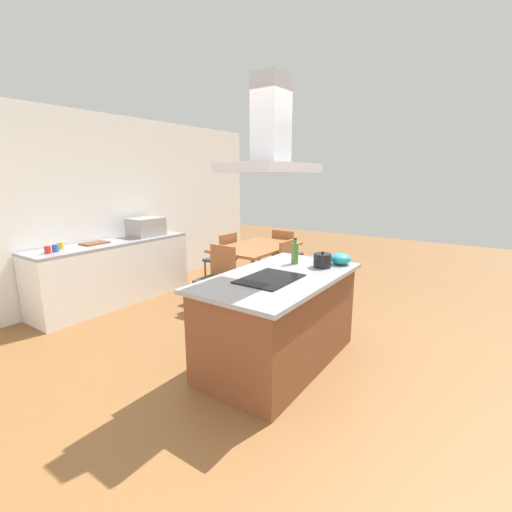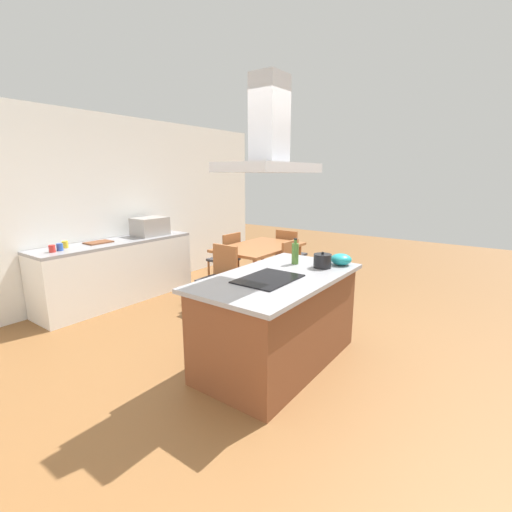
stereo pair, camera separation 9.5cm
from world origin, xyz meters
name	(u,v)px [view 2 (the right image)]	position (x,y,z in m)	size (l,w,h in m)	color
ground	(176,325)	(0.00, 1.50, 0.00)	(16.00, 16.00, 0.00)	brown
wall_back	(90,209)	(0.00, 3.25, 1.35)	(7.20, 0.10, 2.70)	white
kitchen_island	(278,319)	(0.00, 0.00, 0.45)	(1.77, 0.99, 0.90)	brown
cooktop	(268,279)	(-0.18, 0.00, 0.91)	(0.60, 0.44, 0.01)	black
tea_kettle	(322,261)	(0.50, -0.21, 0.97)	(0.23, 0.18, 0.17)	black
olive_oil_bottle	(295,253)	(0.47, 0.10, 1.02)	(0.07, 0.07, 0.28)	#47722D
mixing_bowl	(341,259)	(0.72, -0.32, 0.96)	(0.22, 0.22, 0.12)	teal
back_counter	(118,271)	(0.13, 2.88, 0.45)	(2.30, 0.62, 0.90)	silver
countertop_microwave	(150,226)	(0.75, 2.88, 1.04)	(0.50, 0.38, 0.28)	#9E9993
coffee_mug_red	(52,249)	(-0.78, 2.81, 0.95)	(0.08, 0.08, 0.09)	red
coffee_mug_blue	(60,247)	(-0.67, 2.84, 0.95)	(0.08, 0.08, 0.09)	#2D56B2
coffee_mug_yellow	(65,244)	(-0.55, 2.96, 0.95)	(0.08, 0.08, 0.09)	gold
cutting_board	(99,242)	(-0.10, 2.93, 0.91)	(0.34, 0.24, 0.02)	brown
dining_table	(259,251)	(1.68, 1.43, 0.67)	(1.40, 0.90, 0.75)	#995B33
chair_at_left_end	(220,274)	(0.76, 1.43, 0.51)	(0.42, 0.42, 0.89)	#333338
chair_facing_island	(296,267)	(1.68, 0.76, 0.51)	(0.42, 0.42, 0.89)	#333338
chair_at_right_end	(289,251)	(2.59, 1.43, 0.51)	(0.42, 0.42, 0.89)	#333338
chair_facing_back_wall	(227,255)	(1.68, 2.09, 0.51)	(0.42, 0.42, 0.89)	#333338
range_hood	(269,142)	(-0.18, 0.00, 2.10)	(0.90, 0.55, 0.78)	#ADADB2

